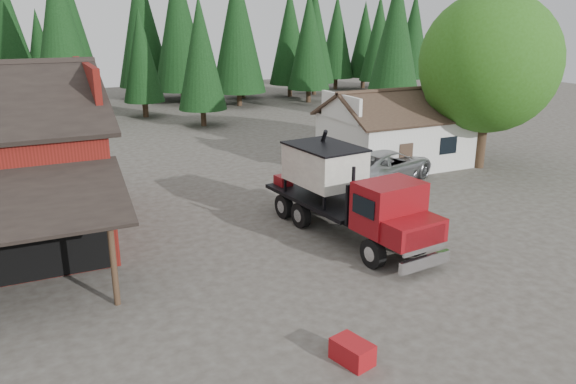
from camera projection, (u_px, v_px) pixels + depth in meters
name	position (u px, v px, depth m)	size (l,w,h in m)	color
ground	(304.00, 296.00, 18.40)	(120.00, 120.00, 0.00)	#413B33
farmhouse	(396.00, 137.00, 34.42)	(8.60, 6.42, 4.65)	silver
deciduous_tree	(489.00, 68.00, 32.19)	(8.00, 8.00, 10.20)	#382619
conifer_backdrop	(107.00, 110.00, 54.53)	(76.00, 16.00, 16.00)	black
near_pine_b	(201.00, 53.00, 44.89)	(3.96, 3.96, 10.40)	#382619
near_pine_c	(395.00, 38.00, 47.73)	(4.84, 4.84, 12.40)	#382619
near_pine_d	(61.00, 34.00, 43.77)	(5.28, 5.28, 13.40)	#382619
feed_truck	(346.00, 191.00, 22.93)	(3.45, 9.32, 4.11)	black
silver_car	(385.00, 165.00, 30.89)	(3.01, 6.52, 1.81)	#A4A8AC
equip_box	(352.00, 352.00, 14.85)	(0.70, 1.10, 0.60)	maroon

